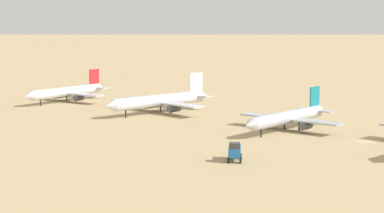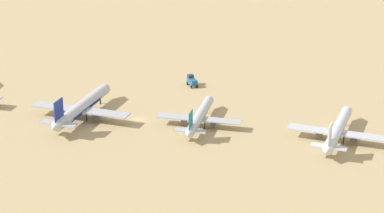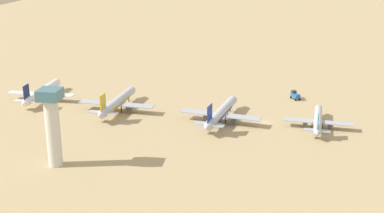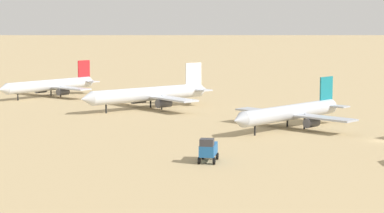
{
  "view_description": "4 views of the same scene",
  "coord_description": "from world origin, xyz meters",
  "px_view_note": "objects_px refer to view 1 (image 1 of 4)",
  "views": [
    {
      "loc": [
        144.82,
        53.47,
        27.94
      ],
      "look_at": [
        3.17,
        -45.05,
        4.76
      ],
      "focal_mm": 63.55,
      "sensor_mm": 36.0,
      "label": 1
    },
    {
      "loc": [
        -238.43,
        -49.45,
        100.45
      ],
      "look_at": [
        0.43,
        -17.68,
        5.43
      ],
      "focal_mm": 74.59,
      "sensor_mm": 36.0,
      "label": 2
    },
    {
      "loc": [
        -205.79,
        1.16,
        75.45
      ],
      "look_at": [
        1.38,
        31.32,
        5.21
      ],
      "focal_mm": 48.97,
      "sensor_mm": 36.0,
      "label": 3
    },
    {
      "loc": [
        121.29,
        52.87,
        21.97
      ],
      "look_at": [
        5.5,
        -39.6,
        3.88
      ],
      "focal_mm": 66.94,
      "sensor_mm": 36.0,
      "label": 4
    }
  ],
  "objects_px": {
    "parked_jet_1": "(161,101)",
    "parked_jet_0": "(67,92)",
    "parked_jet_2": "(288,117)",
    "service_truck": "(235,151)"
  },
  "relations": [
    {
      "from": "parked_jet_1",
      "to": "parked_jet_0",
      "type": "bearing_deg",
      "value": -94.3
    },
    {
      "from": "parked_jet_1",
      "to": "parked_jet_2",
      "type": "height_order",
      "value": "parked_jet_1"
    },
    {
      "from": "parked_jet_0",
      "to": "parked_jet_1",
      "type": "height_order",
      "value": "parked_jet_1"
    },
    {
      "from": "parked_jet_1",
      "to": "parked_jet_2",
      "type": "distance_m",
      "value": 44.12
    },
    {
      "from": "parked_jet_1",
      "to": "service_truck",
      "type": "xyz_separation_m",
      "value": [
        43.44,
        51.11,
        -1.59
      ]
    },
    {
      "from": "parked_jet_2",
      "to": "service_truck",
      "type": "xyz_separation_m",
      "value": [
        37.28,
        7.42,
        -1.24
      ]
    },
    {
      "from": "parked_jet_0",
      "to": "service_truck",
      "type": "xyz_separation_m",
      "value": [
        46.49,
        91.67,
        -1.25
      ]
    },
    {
      "from": "parked_jet_0",
      "to": "parked_jet_2",
      "type": "xyz_separation_m",
      "value": [
        9.21,
        84.25,
        -0.01
      ]
    },
    {
      "from": "parked_jet_0",
      "to": "service_truck",
      "type": "height_order",
      "value": "parked_jet_0"
    },
    {
      "from": "parked_jet_1",
      "to": "service_truck",
      "type": "relative_size",
      "value": 6.57
    }
  ]
}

